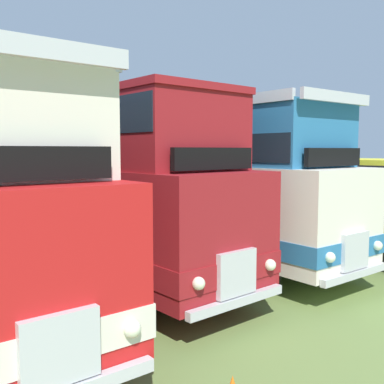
# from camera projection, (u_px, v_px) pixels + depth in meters

# --- Properties ---
(ground_plane) EXTENTS (200.00, 200.00, 0.00)m
(ground_plane) POSITION_uv_depth(u_px,v_px,m) (97.00, 274.00, 11.74)
(ground_plane) COLOR olive
(bus_third_in_row) EXTENTS (2.72, 10.76, 4.49)m
(bus_third_in_row) POSITION_uv_depth(u_px,v_px,m) (88.00, 180.00, 11.80)
(bus_third_in_row) COLOR maroon
(bus_third_in_row) RESTS_ON ground
(bus_fourth_in_row) EXTENTS (2.88, 10.70, 4.52)m
(bus_fourth_in_row) POSITION_uv_depth(u_px,v_px,m) (198.00, 179.00, 13.65)
(bus_fourth_in_row) COLOR silver
(bus_fourth_in_row) RESTS_ON ground
(bus_fifth_in_row) EXTENTS (2.82, 11.66, 2.99)m
(bus_fifth_in_row) POSITION_uv_depth(u_px,v_px,m) (273.00, 192.00, 15.77)
(bus_fifth_in_row) COLOR black
(bus_fifth_in_row) RESTS_ON ground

